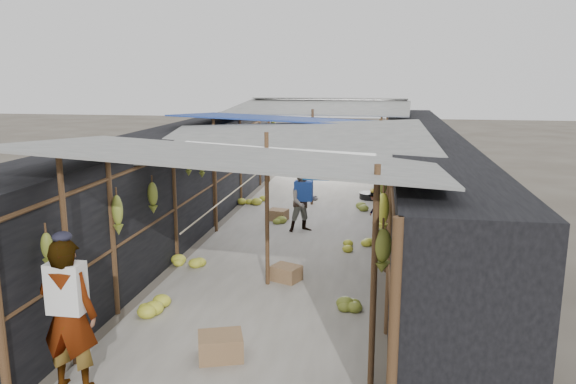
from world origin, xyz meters
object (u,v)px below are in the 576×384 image
Objects in this scene: vendor_seated at (374,207)px; black_basin at (371,196)px; vendor_elderly at (69,315)px; crate_near at (221,347)px; shopper_blue at (303,202)px.

black_basin is at bearing -164.33° from vendor_seated.
vendor_elderly is 2.27× the size of vendor_seated.
vendor_elderly is (-1.46, -0.92, 0.73)m from crate_near.
black_basin is 0.83× the size of vendor_seated.
black_basin is 3.94m from shopper_blue.
vendor_seated reaches higher than crate_near.
vendor_seated is (1.77, 6.93, 0.23)m from crate_near.
shopper_blue is at bearing 68.78° from crate_near.
shopper_blue is (-1.44, -3.62, 0.60)m from black_basin.
black_basin is at bearing 61.05° from crate_near.
vendor_elderly reaches higher than crate_near.
crate_near is 7.16m from vendor_seated.
black_basin is 10.97m from vendor_elderly.
vendor_elderly is at bearing -9.42° from vendor_seated.
crate_near reaches higher than black_basin.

